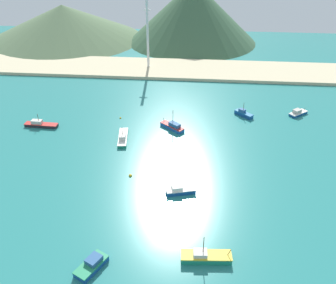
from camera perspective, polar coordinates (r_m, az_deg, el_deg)
ground at (r=103.73m, az=-0.25°, el=-2.87°), size 260.00×280.00×0.50m
fishing_boat_0 at (r=76.46m, az=-11.72°, el=-18.13°), size 6.05×7.64×2.12m
fishing_boat_2 at (r=134.72m, az=19.46°, el=4.29°), size 7.00×6.37×2.15m
fishing_boat_3 at (r=91.74m, az=1.87°, el=-7.36°), size 7.82×4.82×2.04m
fishing_boat_4 at (r=76.66m, az=5.83°, el=-17.23°), size 10.25×3.65×6.24m
fishing_boat_5 at (r=113.26m, az=-7.00°, el=0.69°), size 4.01×11.15×4.80m
fishing_boat_6 at (r=128.89m, az=11.60°, el=4.33°), size 6.31×6.07×4.86m
fishing_boat_7 at (r=118.12m, az=0.73°, el=2.43°), size 8.28×7.48×6.83m
fishing_boat_8 at (r=126.69m, az=-19.13°, el=2.60°), size 10.96×2.90×4.45m
buoy_0 at (r=97.79m, az=-5.84°, el=-5.19°), size 0.84×0.84×0.84m
buoy_1 at (r=126.03m, az=-7.37°, el=3.70°), size 0.64×0.64×0.64m
beach_strip at (r=166.85m, az=2.06°, el=11.21°), size 247.00×24.56×1.20m
hill_west at (r=220.11m, az=-15.84°, el=17.43°), size 84.92×84.92×18.22m
hill_central at (r=206.74m, az=3.85°, el=19.46°), size 69.12×69.12×31.11m
radio_tower at (r=164.14m, az=-3.18°, el=16.45°), size 3.12×2.50×31.19m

